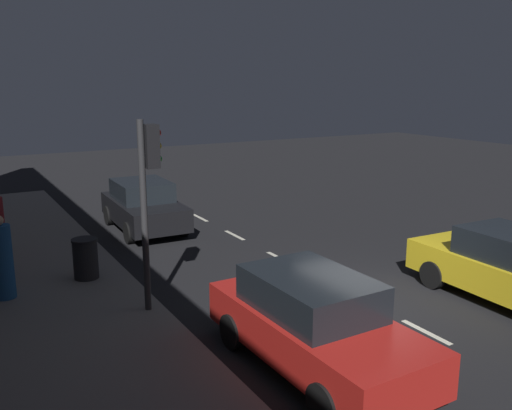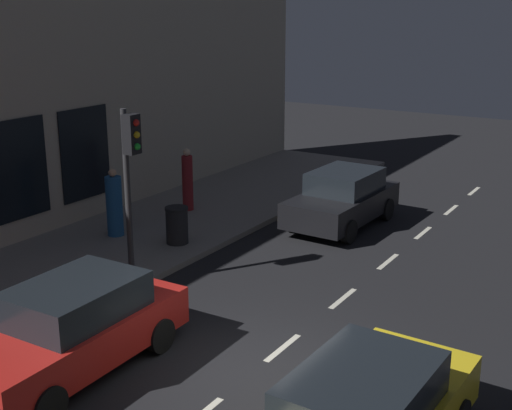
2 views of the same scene
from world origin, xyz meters
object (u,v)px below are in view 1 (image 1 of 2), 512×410
traffic_light (148,179)px  pedestrian_0 (2,261)px  parked_car_0 (512,268)px  parked_car_1 (314,323)px  parked_car_2 (144,206)px  trash_bin (86,258)px

traffic_light → pedestrian_0: 3.78m
parked_car_0 → parked_car_1: same height
traffic_light → parked_car_2: (-2.00, -6.47, -2.03)m
parked_car_2 → trash_bin: size_ratio=4.22×
parked_car_2 → parked_car_0: bearing=118.3°
parked_car_0 → pedestrian_0: 10.81m
parked_car_1 → parked_car_2: (-0.43, -9.82, -0.00)m
parked_car_0 → traffic_light: bearing=156.6°
traffic_light → parked_car_1: 4.22m
traffic_light → parked_car_2: traffic_light is taller
traffic_light → parked_car_2: size_ratio=0.95×
parked_car_1 → parked_car_0: bearing=-179.5°
parked_car_0 → parked_car_2: 10.84m
parked_car_2 → pedestrian_0: bearing=45.6°
traffic_light → parked_car_2: 7.07m
parked_car_1 → trash_bin: 6.27m
parked_car_0 → trash_bin: parked_car_0 is taller
trash_bin → parked_car_0: bearing=143.2°
parked_car_0 → parked_car_1: 5.28m
parked_car_2 → trash_bin: (2.77, 4.01, -0.16)m
traffic_light → parked_car_1: traffic_light is taller
traffic_light → pedestrian_0: size_ratio=2.11×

